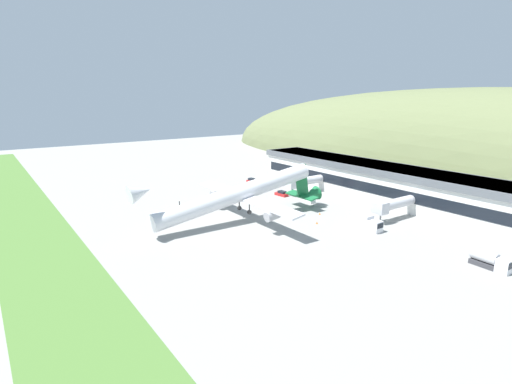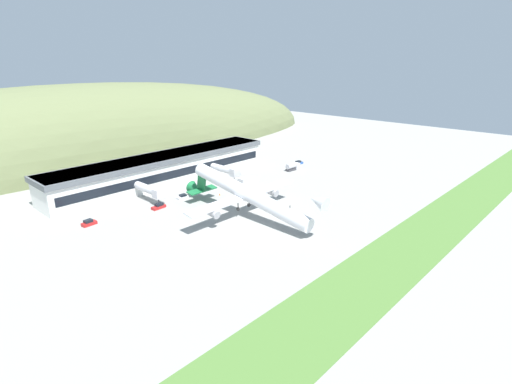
# 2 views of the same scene
# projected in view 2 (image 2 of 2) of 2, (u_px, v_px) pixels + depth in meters

# --- Properties ---
(ground_plane) EXTENTS (387.32, 387.32, 0.00)m
(ground_plane) POSITION_uv_depth(u_px,v_px,m) (275.00, 214.00, 119.81)
(ground_plane) COLOR gray
(grass_strip_foreground) EXTENTS (348.58, 16.29, 0.08)m
(grass_strip_foreground) POSITION_uv_depth(u_px,v_px,m) (399.00, 255.00, 94.55)
(grass_strip_foreground) COLOR #4C7533
(grass_strip_foreground) RESTS_ON ground_plane
(hill_backdrop) EXTENTS (313.32, 72.08, 67.01)m
(hill_backdrop) POSITION_uv_depth(u_px,v_px,m) (82.00, 157.00, 188.68)
(hill_backdrop) COLOR #667047
(hill_backdrop) RESTS_ON ground_plane
(terminal_building) EXTENTS (89.49, 15.40, 10.31)m
(terminal_building) POSITION_uv_depth(u_px,v_px,m) (164.00, 167.00, 148.53)
(terminal_building) COLOR white
(terminal_building) RESTS_ON ground_plane
(jetway_0) EXTENTS (3.38, 14.12, 5.43)m
(jetway_0) POSITION_uv_depth(u_px,v_px,m) (150.00, 190.00, 128.58)
(jetway_0) COLOR silver
(jetway_0) RESTS_ON ground_plane
(jetway_1) EXTENTS (3.38, 14.13, 5.43)m
(jetway_1) POSITION_uv_depth(u_px,v_px,m) (226.00, 170.00, 151.60)
(jetway_1) COLOR silver
(jetway_1) RESTS_ON ground_plane
(cargo_airplane) EXTENTS (41.02, 53.73, 12.46)m
(cargo_airplane) POSITION_uv_depth(u_px,v_px,m) (246.00, 195.00, 115.74)
(cargo_airplane) COLOR silver
(service_car_0) EXTENTS (4.62, 1.87, 1.59)m
(service_car_0) POSITION_uv_depth(u_px,v_px,m) (298.00, 163.00, 175.08)
(service_car_0) COLOR #264C99
(service_car_0) RESTS_ON ground_plane
(service_car_1) EXTENTS (4.15, 2.23, 1.68)m
(service_car_1) POSITION_uv_depth(u_px,v_px,m) (89.00, 223.00, 111.43)
(service_car_1) COLOR #B21E1E
(service_car_1) RESTS_ON ground_plane
(service_car_2) EXTENTS (4.64, 2.22, 1.60)m
(service_car_2) POSITION_uv_depth(u_px,v_px,m) (159.00, 206.00, 123.83)
(service_car_2) COLOR #B21E1E
(service_car_2) RESTS_ON ground_plane
(service_car_3) EXTENTS (3.93, 2.08, 1.53)m
(service_car_3) POSITION_uv_depth(u_px,v_px,m) (183.00, 197.00, 132.36)
(service_car_3) COLOR silver
(service_car_3) RESTS_ON ground_plane
(fuel_truck) EXTENTS (8.45, 2.75, 3.35)m
(fuel_truck) POSITION_uv_depth(u_px,v_px,m) (248.00, 181.00, 145.72)
(fuel_truck) COLOR silver
(fuel_truck) RESTS_ON ground_plane
(box_truck) EXTENTS (7.09, 2.50, 3.05)m
(box_truck) POSITION_uv_depth(u_px,v_px,m) (293.00, 167.00, 165.70)
(box_truck) COLOR silver
(box_truck) RESTS_ON ground_plane
(traffic_cone_0) EXTENTS (0.52, 0.52, 0.58)m
(traffic_cone_0) POSITION_uv_depth(u_px,v_px,m) (220.00, 194.00, 135.92)
(traffic_cone_0) COLOR orange
(traffic_cone_0) RESTS_ON ground_plane
(traffic_cone_1) EXTENTS (0.52, 0.52, 0.58)m
(traffic_cone_1) POSITION_uv_depth(u_px,v_px,m) (243.00, 195.00, 135.63)
(traffic_cone_1) COLOR orange
(traffic_cone_1) RESTS_ON ground_plane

